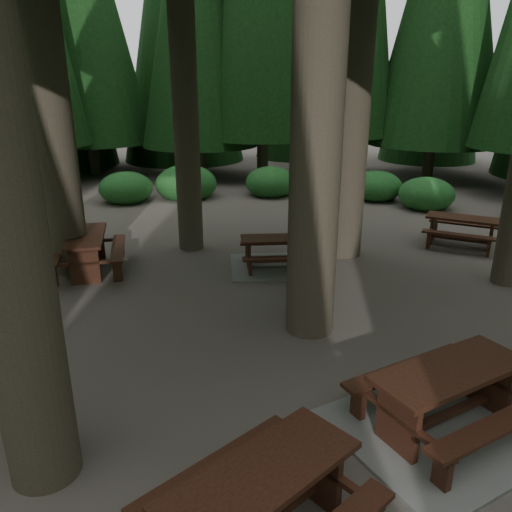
{
  "coord_description": "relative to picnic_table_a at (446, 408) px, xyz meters",
  "views": [
    {
      "loc": [
        -0.79,
        -7.72,
        4.21
      ],
      "look_at": [
        -0.09,
        1.06,
        1.1
      ],
      "focal_mm": 35.0,
      "sensor_mm": 36.0,
      "label": 1
    }
  ],
  "objects": [
    {
      "name": "ground",
      "position": [
        -2.01,
        2.65,
        -0.32
      ],
      "size": [
        80.0,
        80.0,
        0.0
      ],
      "primitive_type": "plane",
      "color": "#574E47",
      "rests_on": "ground"
    },
    {
      "name": "picnic_table_a",
      "position": [
        0.0,
        0.0,
        0.0
      ],
      "size": [
        3.3,
        3.08,
        0.89
      ],
      "rotation": [
        0.0,
        0.0,
        0.43
      ],
      "color": "gray",
      "rests_on": "ground"
    },
    {
      "name": "picnic_table_b",
      "position": [
        -5.81,
        6.11,
        0.26
      ],
      "size": [
        1.91,
        2.24,
        0.88
      ],
      "rotation": [
        0.0,
        0.0,
        1.71
      ],
      "color": "#34130F",
      "rests_on": "ground"
    },
    {
      "name": "picnic_table_c",
      "position": [
        -1.41,
        5.99,
        -0.07
      ],
      "size": [
        2.19,
        1.81,
        0.74
      ],
      "rotation": [
        0.0,
        0.0,
        -0.0
      ],
      "color": "gray",
      "rests_on": "ground"
    },
    {
      "name": "picnic_table_d",
      "position": [
        3.7,
        7.24,
        0.2
      ],
      "size": [
        2.32,
        2.21,
        0.79
      ],
      "rotation": [
        0.0,
        0.0,
        -0.55
      ],
      "color": "#34130F",
      "rests_on": "ground"
    },
    {
      "name": "picnic_table_e",
      "position": [
        -2.47,
        -1.48,
        0.25
      ],
      "size": [
        2.56,
        2.5,
        0.86
      ],
      "rotation": [
        0.0,
        0.0,
        0.67
      ],
      "color": "#34130F",
      "rests_on": "ground"
    },
    {
      "name": "shrub_ring",
      "position": [
        -1.31,
        3.4,
        0.08
      ],
      "size": [
        23.86,
        24.64,
        1.49
      ],
      "color": "#225B1F",
      "rests_on": "ground"
    }
  ]
}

